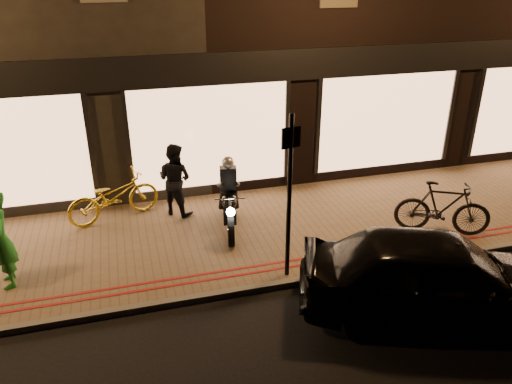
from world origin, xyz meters
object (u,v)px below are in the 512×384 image
(sign_post, at_px, (289,190))
(bicycle_gold, at_px, (113,197))
(person_green, at_px, (1,240))
(motorcycle, at_px, (229,202))
(parked_car, at_px, (437,276))

(sign_post, height_order, bicycle_gold, sign_post)
(sign_post, height_order, person_green, sign_post)
(motorcycle, relative_size, parked_car, 0.44)
(motorcycle, relative_size, bicycle_gold, 0.95)
(sign_post, distance_m, person_green, 4.95)
(motorcycle, bearing_deg, sign_post, -62.30)
(sign_post, bearing_deg, motorcycle, 107.37)
(bicycle_gold, distance_m, parked_car, 6.75)
(person_green, relative_size, parked_car, 0.40)
(bicycle_gold, xyz_separation_m, person_green, (-1.85, -2.04, 0.34))
(bicycle_gold, bearing_deg, motorcycle, -134.78)
(motorcycle, bearing_deg, parked_car, -43.58)
(sign_post, height_order, parked_car, sign_post)
(motorcycle, height_order, bicycle_gold, motorcycle)
(sign_post, xyz_separation_m, person_green, (-4.77, 1.04, -0.80))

